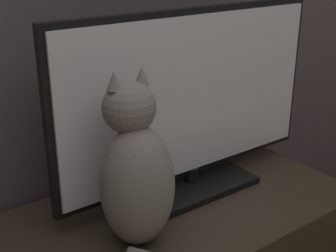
% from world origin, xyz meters
% --- Properties ---
extents(tv, '(0.90, 0.23, 0.55)m').
position_xyz_m(tv, '(0.16, 0.98, 0.71)').
color(tv, black).
rests_on(tv, tv_stand).
extents(cat, '(0.20, 0.31, 0.45)m').
position_xyz_m(cat, '(-0.13, 0.84, 0.64)').
color(cat, gray).
rests_on(cat, tv_stand).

